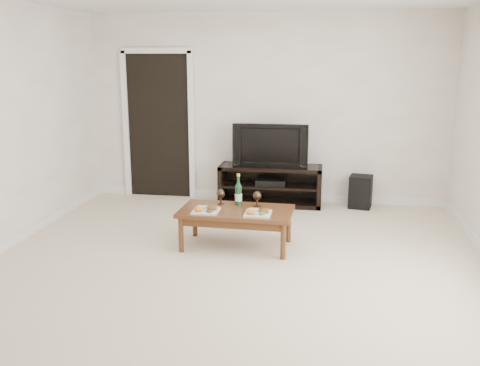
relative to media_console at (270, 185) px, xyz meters
name	(u,v)px	position (x,y,z in m)	size (l,w,h in m)	color
floor	(232,273)	(-0.10, -2.50, -0.28)	(5.50, 5.50, 0.00)	beige
back_wall	(266,109)	(-0.10, 0.27, 1.02)	(5.00, 0.04, 2.60)	white
doorway	(159,126)	(-1.65, 0.24, 0.75)	(0.90, 0.02, 2.05)	black
media_console	(270,185)	(0.00, 0.00, 0.00)	(1.41, 0.45, 0.55)	black
television	(271,144)	(0.00, 0.00, 0.57)	(1.02, 0.13, 0.59)	black
av_receiver	(271,182)	(0.00, -0.01, 0.05)	(0.40, 0.30, 0.08)	black
subwoofer	(360,192)	(1.23, 0.04, -0.06)	(0.29, 0.29, 0.44)	black
coffee_table	(236,228)	(-0.18, -1.76, -0.07)	(1.19, 0.65, 0.42)	#573418
plate_left	(206,209)	(-0.48, -1.90, 0.18)	(0.27, 0.27, 0.07)	white
plate_right	(258,211)	(0.07, -1.91, 0.18)	(0.27, 0.27, 0.07)	white
wine_bottle	(238,189)	(-0.19, -1.58, 0.32)	(0.07, 0.07, 0.35)	#103D22
goblet_left	(221,197)	(-0.39, -1.58, 0.23)	(0.09, 0.09, 0.17)	#37281E
goblet_right	(257,199)	(0.02, -1.61, 0.23)	(0.09, 0.09, 0.17)	#37281E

